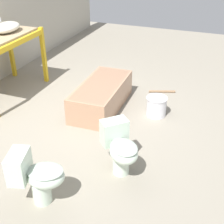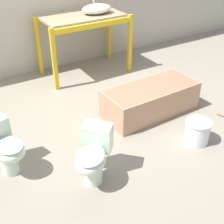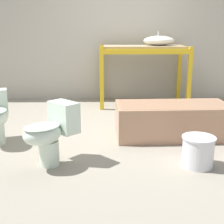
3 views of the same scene
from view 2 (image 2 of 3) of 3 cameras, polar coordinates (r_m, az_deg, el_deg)
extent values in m
plane|color=gray|center=(5.00, -2.10, 0.59)|extent=(12.00, 12.00, 0.00)
cube|color=gold|center=(5.45, -10.52, 9.33)|extent=(0.07, 0.07, 1.10)
cube|color=gold|center=(6.12, 3.25, 12.38)|extent=(0.07, 0.07, 1.10)
cube|color=gold|center=(6.13, -13.33, 11.63)|extent=(0.07, 0.07, 1.10)
cube|color=gold|center=(6.74, -0.57, 14.31)|extent=(0.07, 0.07, 1.10)
cube|color=gold|center=(5.59, -3.42, 15.52)|extent=(1.55, 0.06, 0.09)
cube|color=gold|center=(6.26, -6.97, 17.18)|extent=(1.55, 0.06, 0.09)
cube|color=#998466|center=(5.90, -5.32, 16.99)|extent=(1.48, 0.71, 0.04)
ellipsoid|color=silver|center=(5.98, -2.82, 18.34)|extent=(0.57, 0.38, 0.18)
cylinder|color=silver|center=(6.04, -3.37, 19.72)|extent=(0.02, 0.02, 0.08)
cube|color=tan|center=(4.85, 7.01, 2.28)|extent=(1.49, 0.70, 0.44)
cube|color=#977056|center=(4.78, 7.11, 3.66)|extent=(1.40, 0.61, 0.18)
cylinder|color=silver|center=(3.64, -3.45, -10.98)|extent=(0.21, 0.21, 0.27)
ellipsoid|color=silver|center=(3.44, -3.93, -8.97)|extent=(0.52, 0.52, 0.23)
ellipsoid|color=#A3B3A3|center=(3.38, -3.98, -7.96)|extent=(0.50, 0.50, 0.03)
cube|color=silver|center=(3.57, -2.64, -4.60)|extent=(0.37, 0.37, 0.33)
cylinder|color=silver|center=(3.95, -18.25, -8.84)|extent=(0.21, 0.21, 0.27)
ellipsoid|color=silver|center=(3.75, -18.26, -6.70)|extent=(0.43, 0.49, 0.23)
ellipsoid|color=#A3B3A3|center=(3.71, -18.47, -5.74)|extent=(0.41, 0.46, 0.03)
cylinder|color=silver|center=(4.35, 15.33, -3.51)|extent=(0.32, 0.32, 0.32)
cylinder|color=silver|center=(4.27, 15.62, -1.82)|extent=(0.35, 0.35, 0.02)
camera|label=1|loc=(2.18, -83.73, 4.88)|focal=50.00mm
camera|label=3|loc=(2.27, 63.77, -22.23)|focal=50.00mm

